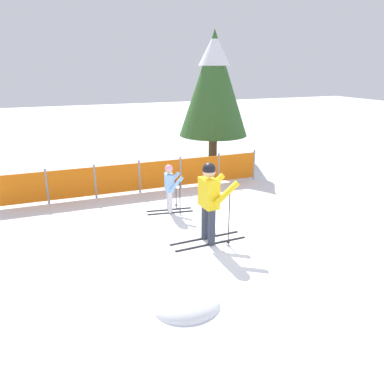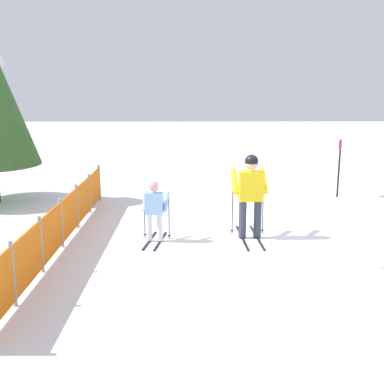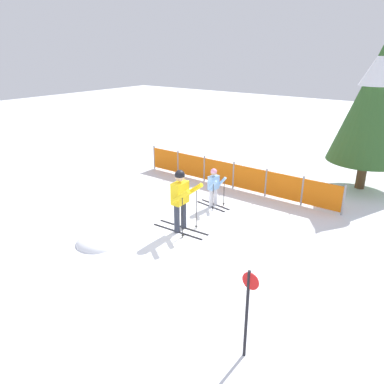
% 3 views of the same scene
% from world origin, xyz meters
% --- Properties ---
extents(ground_plane, '(60.00, 60.00, 0.00)m').
position_xyz_m(ground_plane, '(0.00, 0.00, 0.00)').
color(ground_plane, white).
extents(skier_adult, '(1.62, 0.73, 1.70)m').
position_xyz_m(skier_adult, '(-0.15, 0.20, 1.01)').
color(skier_adult, black).
rests_on(skier_adult, ground_plane).
extents(skier_child, '(1.17, 0.57, 1.22)m').
position_xyz_m(skier_child, '(-0.37, 2.09, 0.71)').
color(skier_child, black).
rests_on(skier_child, ground_plane).
extents(safety_fence, '(7.53, 0.15, 0.96)m').
position_xyz_m(safety_fence, '(-0.70, 3.83, 0.48)').
color(safety_fence, gray).
rests_on(safety_fence, ground_plane).
extents(trail_marker, '(0.28, 0.05, 1.58)m').
position_xyz_m(trail_marker, '(3.40, -2.66, 0.97)').
color(trail_marker, black).
rests_on(trail_marker, ground_plane).
extents(snow_mound, '(1.04, 0.88, 0.42)m').
position_xyz_m(snow_mound, '(-1.39, -1.73, 0.00)').
color(snow_mound, white).
rests_on(snow_mound, ground_plane).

